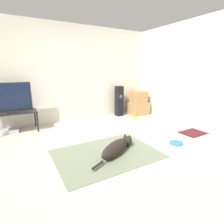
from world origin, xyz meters
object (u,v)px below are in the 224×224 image
(tennis_ball_loose_on_carpet, at_px, (134,118))
(game_console, at_px, (10,131))
(dog, at_px, (117,147))
(tv, at_px, (12,98))
(tennis_ball_near_speaker, at_px, (137,118))
(cardboard_box_lower, at_px, (138,108))
(floor_speaker, at_px, (119,101))
(tennis_ball_by_boxes, at_px, (132,116))
(cardboard_box_upper, at_px, (139,97))
(frisbee, at_px, (176,143))
(tv_stand, at_px, (15,115))

(tennis_ball_loose_on_carpet, height_order, game_console, game_console)
(dog, bearing_deg, tv, 124.73)
(dog, height_order, tennis_ball_near_speaker, dog)
(cardboard_box_lower, xyz_separation_m, floor_speaker, (-0.62, 0.17, 0.26))
(tennis_ball_near_speaker, bearing_deg, tennis_ball_by_boxes, 92.06)
(cardboard_box_lower, bearing_deg, cardboard_box_upper, -173.30)
(frisbee, bearing_deg, tv, 139.29)
(game_console, bearing_deg, tennis_ball_by_boxes, -5.61)
(cardboard_box_lower, xyz_separation_m, cardboard_box_upper, (-0.01, -0.00, 0.37))
(floor_speaker, height_order, tv, tv)
(cardboard_box_lower, distance_m, tennis_ball_loose_on_carpet, 0.59)
(tv, height_order, tennis_ball_near_speaker, tv)
(dog, bearing_deg, tv_stand, 124.77)
(tv_stand, bearing_deg, dog, -55.23)
(floor_speaker, xyz_separation_m, tv_stand, (-2.82, -0.08, -0.04))
(cardboard_box_lower, relative_size, tv_stand, 0.62)
(floor_speaker, relative_size, tennis_ball_by_boxes, 13.76)
(tv_stand, bearing_deg, floor_speaker, 1.57)
(tv, height_order, tennis_ball_loose_on_carpet, tv)
(tennis_ball_by_boxes, relative_size, tennis_ball_loose_on_carpet, 1.00)
(tv, height_order, game_console, tv)
(tennis_ball_by_boxes, xyz_separation_m, tennis_ball_loose_on_carpet, (-0.03, -0.18, 0.00))
(cardboard_box_upper, xyz_separation_m, tv_stand, (-3.43, 0.10, -0.14))
(frisbee, xyz_separation_m, cardboard_box_upper, (0.78, 2.18, 0.55))
(floor_speaker, relative_size, tv, 1.17)
(tennis_ball_by_boxes, bearing_deg, frisbee, -100.86)
(cardboard_box_lower, distance_m, tv, 3.50)
(cardboard_box_upper, distance_m, game_console, 3.60)
(frisbee, distance_m, tennis_ball_loose_on_carpet, 1.85)
(tennis_ball_by_boxes, distance_m, tennis_ball_near_speaker, 0.25)
(floor_speaker, height_order, tennis_ball_near_speaker, floor_speaker)
(tv_stand, distance_m, tv, 0.38)
(frisbee, height_order, tv, tv)
(tv, distance_m, tennis_ball_near_speaker, 3.19)
(tennis_ball_near_speaker, bearing_deg, floor_speaker, 109.89)
(cardboard_box_lower, distance_m, floor_speaker, 0.69)
(dog, height_order, tennis_ball_loose_on_carpet, dog)
(cardboard_box_upper, xyz_separation_m, tennis_ball_by_boxes, (-0.40, -0.20, -0.53))
(floor_speaker, bearing_deg, frisbee, -94.06)
(frisbee, relative_size, cardboard_box_upper, 0.58)
(tv, xyz_separation_m, game_console, (-0.13, 0.02, -0.75))
(floor_speaker, distance_m, tennis_ball_loose_on_carpet, 0.72)
(cardboard_box_lower, bearing_deg, tennis_ball_loose_on_carpet, -139.12)
(tv, relative_size, tennis_ball_by_boxes, 11.75)
(tv, distance_m, tennis_ball_loose_on_carpet, 3.14)
(cardboard_box_upper, xyz_separation_m, floor_speaker, (-0.61, 0.18, -0.11))
(frisbee, relative_size, cardboard_box_lower, 0.46)
(cardboard_box_lower, distance_m, cardboard_box_upper, 0.37)
(floor_speaker, bearing_deg, game_console, -178.86)
(tv_stand, relative_size, tennis_ball_loose_on_carpet, 14.03)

